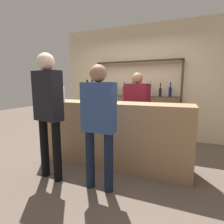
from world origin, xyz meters
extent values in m
plane|color=brown|center=(0.00, 0.00, 0.00)|extent=(16.00, 16.00, 0.00)
cube|color=#997551|center=(0.00, 0.00, 0.53)|extent=(2.50, 0.53, 1.05)
cube|color=beige|center=(0.00, 1.87, 1.40)|extent=(4.10, 0.12, 2.80)
cylinder|color=#4C3828|center=(-1.04, 1.69, 0.96)|extent=(0.05, 0.05, 1.92)
cylinder|color=#4C3828|center=(1.04, 1.69, 0.96)|extent=(0.05, 0.05, 1.92)
cube|color=#4C3828|center=(0.00, 1.69, 1.91)|extent=(2.12, 0.18, 0.02)
cube|color=#4C3828|center=(0.00, 1.69, 1.06)|extent=(2.12, 0.18, 0.02)
cylinder|color=brown|center=(-0.79, 1.69, 1.17)|extent=(0.07, 0.07, 0.21)
cone|color=brown|center=(-0.79, 1.69, 1.29)|extent=(0.07, 0.07, 0.03)
cylinder|color=brown|center=(-0.79, 1.69, 1.35)|extent=(0.03, 0.03, 0.09)
cylinder|color=gold|center=(-0.79, 1.69, 1.40)|extent=(0.03, 0.03, 0.01)
cylinder|color=black|center=(-0.56, 1.69, 1.16)|extent=(0.06, 0.06, 0.19)
cone|color=black|center=(-0.56, 1.69, 1.27)|extent=(0.06, 0.06, 0.03)
cylinder|color=black|center=(-0.56, 1.69, 1.33)|extent=(0.02, 0.02, 0.09)
cylinder|color=maroon|center=(-0.56, 1.69, 1.39)|extent=(0.03, 0.03, 0.01)
cylinder|color=brown|center=(-0.34, 1.69, 1.18)|extent=(0.07, 0.07, 0.23)
cone|color=brown|center=(-0.34, 1.69, 1.31)|extent=(0.07, 0.07, 0.03)
cylinder|color=brown|center=(-0.34, 1.69, 1.36)|extent=(0.03, 0.03, 0.07)
cylinder|color=black|center=(-0.34, 1.69, 1.41)|extent=(0.03, 0.03, 0.01)
cylinder|color=#0F1956|center=(-0.11, 1.69, 1.18)|extent=(0.08, 0.08, 0.23)
cone|color=#0F1956|center=(-0.11, 1.69, 1.31)|extent=(0.08, 0.08, 0.03)
cylinder|color=#0F1956|center=(-0.11, 1.69, 1.37)|extent=(0.03, 0.03, 0.08)
cylinder|color=gold|center=(-0.11, 1.69, 1.42)|extent=(0.03, 0.03, 0.01)
cylinder|color=black|center=(0.11, 1.69, 1.17)|extent=(0.07, 0.07, 0.21)
cone|color=black|center=(0.11, 1.69, 1.29)|extent=(0.07, 0.07, 0.03)
cylinder|color=black|center=(0.11, 1.69, 1.35)|extent=(0.03, 0.03, 0.08)
cylinder|color=maroon|center=(0.11, 1.69, 1.39)|extent=(0.03, 0.03, 0.01)
cylinder|color=silver|center=(0.34, 1.69, 1.18)|extent=(0.08, 0.08, 0.24)
cone|color=silver|center=(0.34, 1.69, 1.32)|extent=(0.08, 0.08, 0.04)
cylinder|color=silver|center=(0.34, 1.69, 1.38)|extent=(0.03, 0.03, 0.07)
cylinder|color=#232328|center=(0.34, 1.69, 1.42)|extent=(0.03, 0.03, 0.01)
cylinder|color=black|center=(0.56, 1.69, 1.16)|extent=(0.07, 0.07, 0.19)
cone|color=black|center=(0.56, 1.69, 1.27)|extent=(0.07, 0.07, 0.03)
cylinder|color=black|center=(0.56, 1.69, 1.33)|extent=(0.03, 0.03, 0.09)
cylinder|color=#232328|center=(0.56, 1.69, 1.38)|extent=(0.03, 0.03, 0.01)
cylinder|color=#0F1956|center=(0.79, 1.69, 1.17)|extent=(0.07, 0.07, 0.21)
cone|color=#0F1956|center=(0.79, 1.69, 1.29)|extent=(0.07, 0.07, 0.03)
cylinder|color=#0F1956|center=(0.79, 1.69, 1.35)|extent=(0.03, 0.03, 0.08)
cylinder|color=black|center=(0.79, 1.69, 1.39)|extent=(0.03, 0.03, 0.01)
cylinder|color=silver|center=(-0.88, -0.11, 1.17)|extent=(0.08, 0.08, 0.23)
cone|color=silver|center=(-0.88, -0.11, 1.31)|extent=(0.08, 0.08, 0.04)
cylinder|color=silver|center=(-0.88, -0.11, 1.37)|extent=(0.03, 0.03, 0.10)
cylinder|color=gold|center=(-0.88, -0.11, 1.43)|extent=(0.03, 0.03, 0.01)
cylinder|color=#0F1956|center=(-0.37, 0.03, 1.17)|extent=(0.08, 0.08, 0.23)
cone|color=#0F1956|center=(-0.37, 0.03, 1.30)|extent=(0.08, 0.08, 0.03)
cylinder|color=#0F1956|center=(-0.37, 0.03, 1.37)|extent=(0.03, 0.03, 0.10)
cylinder|color=black|center=(-0.37, 0.03, 1.42)|extent=(0.03, 0.03, 0.01)
cylinder|color=black|center=(-0.50, 0.08, 1.17)|extent=(0.09, 0.09, 0.24)
cone|color=black|center=(-0.50, 0.08, 1.31)|extent=(0.09, 0.09, 0.04)
cylinder|color=black|center=(-0.50, 0.08, 1.37)|extent=(0.03, 0.03, 0.08)
cylinder|color=black|center=(-0.50, 0.08, 1.42)|extent=(0.03, 0.03, 0.01)
cylinder|color=#846647|center=(-1.05, -0.03, 1.15)|extent=(0.20, 0.20, 0.20)
cylinder|color=#846647|center=(-1.05, -0.03, 1.25)|extent=(0.21, 0.21, 0.01)
cylinder|color=#121C33|center=(0.25, -0.73, 0.38)|extent=(0.11, 0.11, 0.76)
cylinder|color=#121C33|center=(-0.01, -0.73, 0.38)|extent=(0.11, 0.11, 0.76)
cube|color=navy|center=(0.12, -0.73, 1.06)|extent=(0.41, 0.19, 0.60)
sphere|color=#936B4C|center=(0.12, -0.73, 1.46)|extent=(0.21, 0.21, 0.21)
cylinder|color=black|center=(0.09, 0.74, 0.38)|extent=(0.13, 0.13, 0.76)
cylinder|color=black|center=(0.39, 0.66, 0.38)|extent=(0.13, 0.13, 0.76)
cube|color=maroon|center=(0.24, 0.70, 1.06)|extent=(0.52, 0.34, 0.60)
sphere|color=#936B4C|center=(0.24, 0.70, 1.46)|extent=(0.21, 0.21, 0.21)
cylinder|color=black|center=(-0.51, -0.77, 0.42)|extent=(0.12, 0.12, 0.85)
cylinder|color=black|center=(-0.77, -0.72, 0.42)|extent=(0.12, 0.12, 0.85)
cube|color=black|center=(-0.64, -0.74, 1.18)|extent=(0.44, 0.25, 0.67)
sphere|color=beige|center=(-0.64, -0.74, 1.63)|extent=(0.23, 0.23, 0.23)
camera|label=1|loc=(1.04, -2.62, 1.32)|focal=28.00mm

